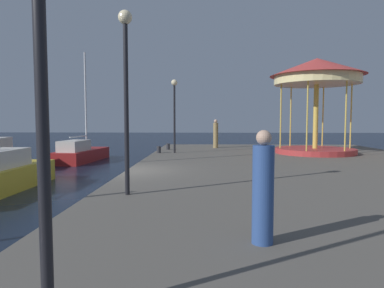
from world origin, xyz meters
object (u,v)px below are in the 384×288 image
(lamp_post_far_end, at_px, (174,103))
(person_by_the_water, at_px, (216,134))
(sailboat_red, at_px, (80,153))
(bollard_north, at_px, (159,150))
(person_mid_promenade, at_px, (263,191))
(bollard_south, at_px, (168,147))
(lamp_post_mid_promenade, at_px, (126,72))
(carousel, at_px, (317,82))

(lamp_post_far_end, relative_size, person_by_the_water, 2.17)
(sailboat_red, relative_size, bollard_north, 18.23)
(bollard_north, height_order, person_mid_promenade, person_mid_promenade)
(lamp_post_far_end, bearing_deg, bollard_south, 105.61)
(lamp_post_mid_promenade, height_order, person_by_the_water, lamp_post_mid_promenade)
(carousel, distance_m, lamp_post_mid_promenade, 14.18)
(bollard_south, bearing_deg, carousel, -14.28)
(carousel, height_order, lamp_post_mid_promenade, carousel)
(lamp_post_far_end, distance_m, bollard_south, 3.58)
(carousel, relative_size, lamp_post_far_end, 1.27)
(carousel, distance_m, person_by_the_water, 7.50)
(carousel, height_order, bollard_south, carousel)
(lamp_post_far_end, xyz_separation_m, bollard_north, (-0.92, -0.09, -2.75))
(person_by_the_water, bearing_deg, carousel, -33.42)
(lamp_post_mid_promenade, height_order, person_mid_promenade, lamp_post_mid_promenade)
(lamp_post_far_end, distance_m, bollard_north, 2.90)
(bollard_north, bearing_deg, bollard_south, 82.46)
(lamp_post_mid_promenade, bearing_deg, person_mid_promenade, -49.59)
(sailboat_red, xyz_separation_m, person_by_the_water, (8.96, 1.70, 1.16))
(person_by_the_water, bearing_deg, lamp_post_mid_promenade, -100.63)
(sailboat_red, bearing_deg, person_by_the_water, 10.73)
(lamp_post_far_end, height_order, person_by_the_water, lamp_post_far_end)
(lamp_post_mid_promenade, xyz_separation_m, person_by_the_water, (2.83, 15.06, -2.26))
(lamp_post_far_end, bearing_deg, lamp_post_mid_promenade, -91.35)
(person_by_the_water, bearing_deg, lamp_post_far_end, -124.68)
(lamp_post_mid_promenade, xyz_separation_m, bollard_south, (-0.35, 13.57, -3.00))
(lamp_post_mid_promenade, relative_size, bollard_north, 11.85)
(bollard_north, bearing_deg, person_by_the_water, 47.42)
(bollard_south, xyz_separation_m, person_mid_promenade, (3.29, -17.02, 0.65))
(lamp_post_mid_promenade, bearing_deg, bollard_north, 93.34)
(lamp_post_mid_promenade, height_order, bollard_south, lamp_post_mid_promenade)
(bollard_north, relative_size, bollard_south, 1.00)
(bollard_north, relative_size, person_mid_promenade, 0.22)
(sailboat_red, relative_size, lamp_post_far_end, 1.69)
(carousel, bearing_deg, person_by_the_water, 146.58)
(person_by_the_water, relative_size, person_mid_promenade, 1.10)
(sailboat_red, relative_size, carousel, 1.33)
(sailboat_red, bearing_deg, bollard_north, -20.91)
(sailboat_red, height_order, lamp_post_far_end, sailboat_red)
(person_by_the_water, distance_m, person_mid_promenade, 18.51)
(bollard_south, distance_m, person_mid_promenade, 17.35)
(sailboat_red, relative_size, person_by_the_water, 3.67)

